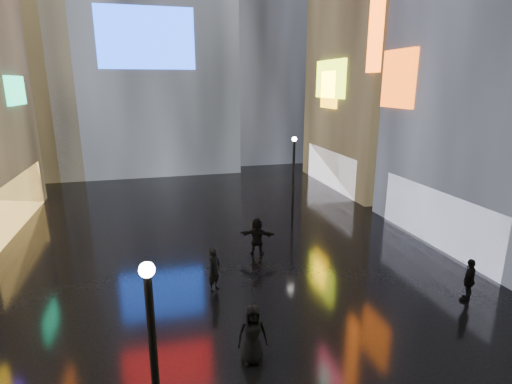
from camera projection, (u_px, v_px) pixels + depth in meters
name	position (u px, v px, depth m)	size (l,w,h in m)	color
ground	(218.00, 244.00, 21.44)	(140.00, 140.00, 0.00)	black
building_right_far	(396.00, 8.00, 30.99)	(10.28, 12.00, 28.00)	black
tower_flank_right	(257.00, 1.00, 43.43)	(12.00, 12.00, 34.00)	black
tower_flank_left	(17.00, 29.00, 35.14)	(10.00, 10.00, 26.00)	black
lamp_near	(155.00, 368.00, 7.82)	(0.30, 0.30, 5.20)	black
lamp_far	(294.00, 173.00, 24.84)	(0.30, 0.30, 5.20)	black
pedestrian_3	(469.00, 280.00, 15.62)	(1.04, 0.43, 1.78)	black
pedestrian_4	(252.00, 334.00, 12.13)	(0.94, 0.61, 1.92)	black
pedestrian_5	(257.00, 236.00, 19.87)	(1.78, 0.57, 1.92)	black
pedestrian_6	(214.00, 270.00, 16.41)	(0.68, 0.44, 1.85)	black
umbrella_2	(252.00, 294.00, 11.77)	(0.90, 0.92, 0.82)	black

